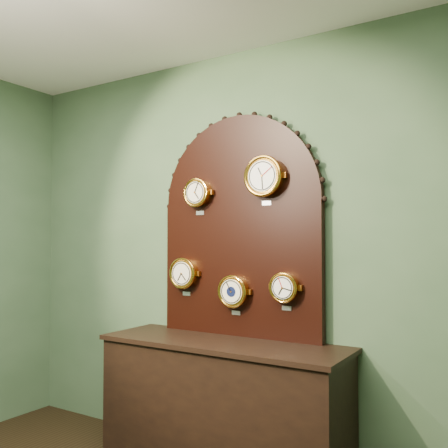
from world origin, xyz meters
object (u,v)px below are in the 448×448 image
Objects in this scene: shop_counter at (222,409)px; roman_clock at (198,193)px; arabic_clock at (264,176)px; hygrometer at (184,273)px; tide_clock at (284,287)px; display_board at (239,218)px; barometer at (234,291)px.

shop_counter is 6.20× the size of roman_clock.
hygrometer is (-0.64, 0.00, -0.65)m from arabic_clock.
roman_clock is 0.92m from tide_clock.
arabic_clock reaches higher than tide_clock.
hygrometer is at bearing -179.79° from roman_clock.
arabic_clock is 0.92m from hygrometer.
display_board is at bearing 90.00° from shop_counter.
shop_counter is at bearing -157.12° from tide_clock.
arabic_clock is (0.53, -0.00, 0.08)m from roman_clock.
hygrometer reaches higher than barometer.
hygrometer is at bearing -179.94° from tide_clock.
shop_counter is at bearing -145.87° from arabic_clock.
arabic_clock is 0.73m from tide_clock.
display_board is 4.75× the size of arabic_clock.
roman_clock is (-0.30, -0.07, 0.18)m from display_board.
barometer is at bearing -96.23° from display_board.
display_board is 5.93× the size of roman_clock.
barometer is (0.41, -0.00, -0.11)m from hygrometer.
arabic_clock reaches higher than roman_clock.
hygrometer reaches higher than tide_clock.
shop_counter is 0.75m from barometer.
shop_counter is at bearing -20.08° from hygrometer.
hygrometer is (-0.12, -0.00, -0.57)m from roman_clock.
arabic_clock is (0.22, -0.07, 0.26)m from display_board.
roman_clock reaches higher than hygrometer.
tide_clock is (0.37, 0.00, 0.04)m from barometer.
shop_counter is at bearing -26.89° from roman_clock.
roman_clock is at bearing 153.11° from shop_counter.
roman_clock is 1.05× the size of tide_clock.
shop_counter is 1.45m from roman_clock.
arabic_clock is at bearing -0.28° from barometer.
arabic_clock is at bearing 34.13° from shop_counter.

